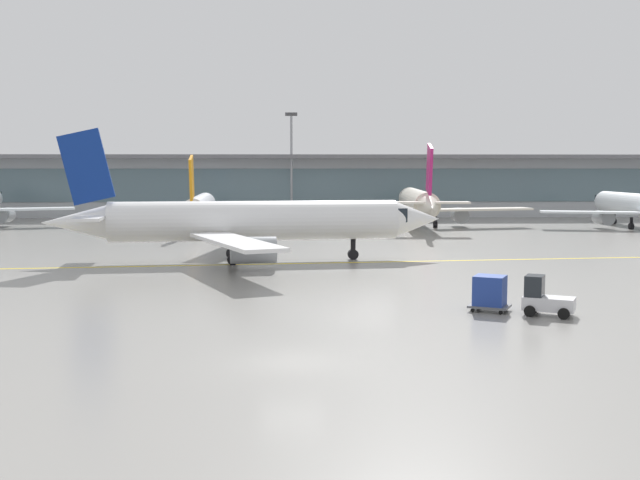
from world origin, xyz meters
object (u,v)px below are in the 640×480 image
object	(u,v)px
gate_airplane_3	(418,203)
apron_light_mast_1	(291,161)
baggage_tug	(545,299)
cargo_dolly_lead	(490,292)
gate_airplane_2	(200,207)
taxiing_regional_jet	(250,222)

from	to	relation	value
gate_airplane_3	apron_light_mast_1	world-z (taller)	apron_light_mast_1
baggage_tug	cargo_dolly_lead	distance (m)	2.89
baggage_tug	cargo_dolly_lead	bearing A→B (deg)	180.00
gate_airplane_2	taxiing_regional_jet	distance (m)	34.55
gate_airplane_2	gate_airplane_3	xyz separation A→B (m)	(27.90, 2.29, 0.41)
gate_airplane_2	taxiing_regional_jet	world-z (taller)	taxiing_regional_jet
gate_airplane_2	gate_airplane_3	distance (m)	28.00
baggage_tug	apron_light_mast_1	distance (m)	76.96
baggage_tug	cargo_dolly_lead	xyz separation A→B (m)	(-2.59, 1.27, 0.16)
apron_light_mast_1	gate_airplane_3	bearing A→B (deg)	-43.99
taxiing_regional_jet	apron_light_mast_1	bearing A→B (deg)	80.09
gate_airplane_3	baggage_tug	bearing A→B (deg)	-179.43
baggage_tug	apron_light_mast_1	xyz separation A→B (m)	(-13.86, 75.31, 7.69)
taxiing_regional_jet	apron_light_mast_1	distance (m)	52.10
gate_airplane_2	apron_light_mast_1	xyz separation A→B (m)	(11.41, 18.21, 5.85)
gate_airplane_3	taxiing_regional_jet	size ratio (longest dim) A/B	0.96
gate_airplane_3	taxiing_regional_jet	distance (m)	40.80
gate_airplane_2	cargo_dolly_lead	size ratio (longest dim) A/B	10.62
baggage_tug	cargo_dolly_lead	world-z (taller)	baggage_tug
gate_airplane_2	taxiing_regional_jet	bearing A→B (deg)	-168.75
gate_airplane_3	cargo_dolly_lead	bearing A→B (deg)	177.98
cargo_dolly_lead	gate_airplane_3	bearing A→B (deg)	110.97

